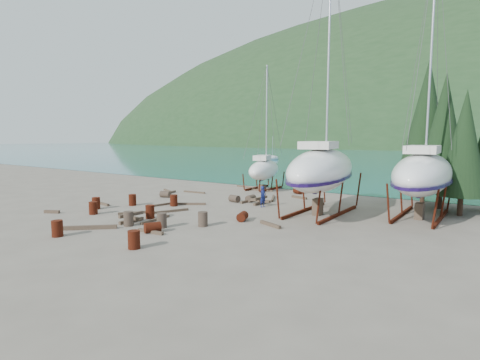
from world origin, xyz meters
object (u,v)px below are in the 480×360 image
Objects in this scene: large_sailboat_far at (423,173)px; small_sailboat_shore at (264,169)px; large_sailboat_near at (322,169)px; worker at (263,197)px.

large_sailboat_far is 1.45× the size of small_sailboat_shore.
large_sailboat_near reaches higher than large_sailboat_far.
small_sailboat_shore reaches higher than worker.
large_sailboat_near is 1.55× the size of small_sailboat_shore.
large_sailboat_far is 11.37× the size of worker.
large_sailboat_near is 12.98m from small_sailboat_shore.
large_sailboat_near is at bearing -57.85° from small_sailboat_shore.
worker is (5.17, -8.57, -1.27)m from small_sailboat_shore.
small_sailboat_shore is 10.09m from worker.
worker is at bearing -76.35° from small_sailboat_shore.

